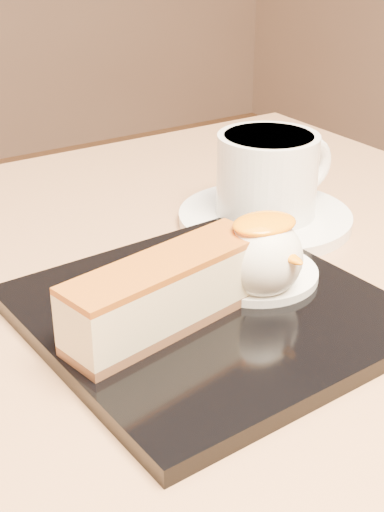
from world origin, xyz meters
TOP-DOWN VIEW (x-y plane):
  - dessert_plate at (0.03, 0.02)m, footprint 0.23×0.23m
  - cheesecake at (-0.00, 0.01)m, footprint 0.15×0.06m
  - cream_smear at (0.08, 0.03)m, footprint 0.09×0.09m
  - ice_cream_scoop at (0.07, 0.01)m, footprint 0.05×0.05m
  - mango_sauce at (0.07, 0.02)m, footprint 0.05×0.04m
  - mint_sprig at (0.05, 0.06)m, footprint 0.03×0.02m
  - saucer at (0.16, 0.12)m, footprint 0.15×0.15m
  - coffee_cup at (0.17, 0.12)m, footprint 0.11×0.09m

SIDE VIEW (x-z plane):
  - saucer at x=0.16m, z-range 0.72..0.73m
  - dessert_plate at x=0.03m, z-range 0.72..0.73m
  - cream_smear at x=0.08m, z-range 0.73..0.74m
  - mint_sprig at x=0.05m, z-range 0.74..0.74m
  - cheesecake at x=0.00m, z-range 0.73..0.78m
  - ice_cream_scoop at x=0.07m, z-range 0.73..0.79m
  - coffee_cup at x=0.17m, z-range 0.73..0.80m
  - mango_sauce at x=0.07m, z-range 0.78..0.79m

